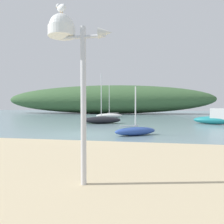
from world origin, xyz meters
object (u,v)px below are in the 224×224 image
(mast_structure, at_px, (68,42))
(sailboat_east_reach, at_px, (109,116))
(sailboat_off_point, at_px, (101,120))
(sailboat_near_shore, at_px, (135,131))
(seagull_on_radar, at_px, (61,8))
(motorboat_far_right, at_px, (214,118))

(mast_structure, bearing_deg, sailboat_east_reach, 99.31)
(sailboat_off_point, bearing_deg, sailboat_near_shore, -62.84)
(mast_structure, height_order, sailboat_east_reach, sailboat_east_reach)
(seagull_on_radar, xyz_separation_m, sailboat_near_shore, (0.94, 9.00, -3.71))
(sailboat_off_point, bearing_deg, motorboat_far_right, 6.23)
(sailboat_near_shore, bearing_deg, mast_structure, -95.00)
(mast_structure, xyz_separation_m, sailboat_east_reach, (-4.31, 26.30, -2.91))
(motorboat_far_right, relative_size, sailboat_off_point, 0.76)
(sailboat_near_shore, xyz_separation_m, sailboat_off_point, (-4.09, 7.97, 0.09))
(motorboat_far_right, bearing_deg, sailboat_near_shore, -127.79)
(sailboat_east_reach, bearing_deg, sailboat_off_point, -83.79)
(motorboat_far_right, bearing_deg, sailboat_off_point, -173.77)
(mast_structure, distance_m, motorboat_far_right, 20.03)
(sailboat_near_shore, xyz_separation_m, sailboat_east_reach, (-5.10, 17.29, 0.07))
(mast_structure, xyz_separation_m, sailboat_off_point, (-3.30, 16.98, -2.89))
(seagull_on_radar, distance_m, motorboat_far_right, 20.19)
(sailboat_near_shore, bearing_deg, sailboat_east_reach, 106.44)
(sailboat_near_shore, distance_m, sailboat_off_point, 8.95)
(sailboat_east_reach, bearing_deg, sailboat_near_shore, -73.56)
(seagull_on_radar, bearing_deg, mast_structure, -3.96)
(seagull_on_radar, height_order, sailboat_off_point, sailboat_off_point)
(mast_structure, xyz_separation_m, seagull_on_radar, (-0.15, 0.01, 0.73))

